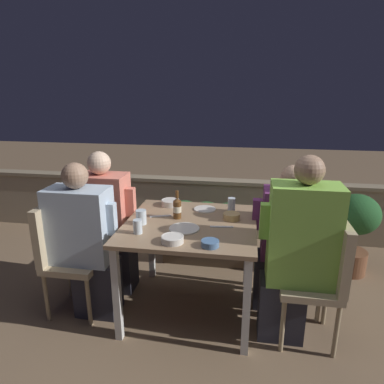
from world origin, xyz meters
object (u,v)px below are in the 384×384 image
at_px(chair_right_near, 324,271).
at_px(person_coral_top, 108,223).
at_px(person_purple_stripe, 284,239).
at_px(potted_plant, 355,226).
at_px(person_green_blouse, 296,252).
at_px(chair_right_far, 309,247).
at_px(person_blue_shirt, 86,242).
at_px(beer_bottle, 177,208).
at_px(chair_left_far, 87,230).
at_px(chair_left_near, 63,248).

bearing_deg(chair_right_near, person_coral_top, 166.95).
distance_m(person_purple_stripe, potted_plant, 0.97).
bearing_deg(person_green_blouse, chair_right_far, 67.37).
height_order(chair_right_far, potted_plant, chair_right_far).
relative_size(person_blue_shirt, chair_right_far, 1.35).
xyz_separation_m(person_purple_stripe, potted_plant, (0.72, 0.65, -0.11)).
distance_m(chair_right_far, beer_bottle, 1.07).
bearing_deg(chair_right_near, chair_left_far, 168.25).
bearing_deg(chair_left_far, chair_right_far, -1.01).
relative_size(chair_left_near, person_blue_shirt, 0.74).
height_order(person_blue_shirt, chair_right_near, person_blue_shirt).
bearing_deg(person_purple_stripe, chair_right_far, 0.00).
height_order(chair_left_near, beer_bottle, beer_bottle).
bearing_deg(beer_bottle, chair_right_far, 4.87).
bearing_deg(person_purple_stripe, person_green_blouse, -82.70).
xyz_separation_m(person_coral_top, beer_bottle, (0.63, -0.12, 0.22)).
xyz_separation_m(chair_left_near, chair_left_far, (0.03, 0.36, 0.00)).
relative_size(chair_left_near, person_green_blouse, 0.68).
relative_size(person_blue_shirt, chair_right_near, 1.35).
bearing_deg(potted_plant, person_coral_top, -164.12).
distance_m(person_blue_shirt, beer_bottle, 0.74).
height_order(chair_right_far, beer_bottle, beer_bottle).
bearing_deg(chair_left_far, person_purple_stripe, -1.13).
distance_m(chair_left_near, person_purple_stripe, 1.72).
distance_m(person_green_blouse, beer_bottle, 0.93).
bearing_deg(person_green_blouse, chair_right_near, -0.00).
relative_size(person_coral_top, person_purple_stripe, 1.04).
bearing_deg(chair_right_far, chair_right_near, -83.44).
bearing_deg(chair_right_near, person_blue_shirt, 178.78).
xyz_separation_m(chair_left_near, chair_right_near, (1.92, -0.04, 0.00)).
bearing_deg(chair_right_far, person_green_blouse, -112.63).
distance_m(chair_right_near, potted_plant, 1.12).
bearing_deg(person_green_blouse, potted_plant, 56.55).
xyz_separation_m(chair_right_near, person_green_blouse, (-0.19, 0.00, 0.13)).
relative_size(person_green_blouse, beer_bottle, 5.95).
distance_m(person_blue_shirt, person_coral_top, 0.36).
bearing_deg(beer_bottle, chair_left_near, -164.49).
height_order(chair_right_far, person_purple_stripe, person_purple_stripe).
bearing_deg(person_blue_shirt, chair_right_far, 10.92).
relative_size(chair_left_near, potted_plant, 1.14).
relative_size(person_blue_shirt, chair_left_far, 1.35).
relative_size(person_coral_top, beer_bottle, 5.53).
relative_size(person_purple_stripe, beer_bottle, 5.30).
xyz_separation_m(chair_left_far, beer_bottle, (0.83, -0.12, 0.30)).
distance_m(person_green_blouse, chair_right_far, 0.41).
xyz_separation_m(chair_right_near, person_purple_stripe, (-0.24, 0.36, 0.05)).
distance_m(person_coral_top, chair_right_far, 1.66).
distance_m(chair_left_near, person_green_blouse, 1.74).
relative_size(chair_right_near, chair_right_far, 1.00).
bearing_deg(person_blue_shirt, chair_left_far, 115.35).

